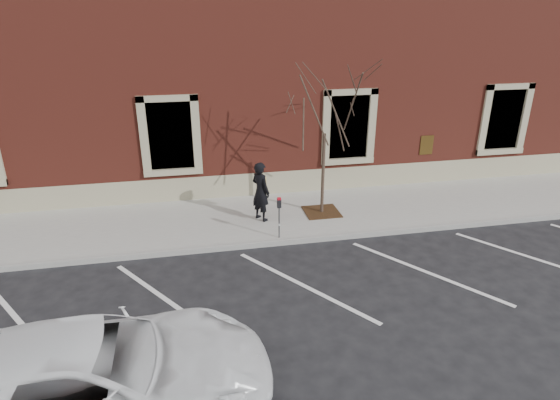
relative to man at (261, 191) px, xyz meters
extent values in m
plane|color=#28282B|center=(0.42, -1.45, -1.07)|extent=(120.00, 120.00, 0.00)
cube|color=#B0AFA6|center=(0.42, 0.30, -1.00)|extent=(40.00, 3.50, 0.15)
cube|color=#9E9E99|center=(0.42, -1.50, -1.00)|extent=(40.00, 0.12, 0.15)
cube|color=maroon|center=(0.42, 6.30, 2.93)|extent=(40.00, 8.50, 8.00)
cube|color=#9D9678|center=(0.42, 2.08, -0.52)|extent=(40.00, 0.06, 0.80)
cube|color=black|center=(-2.58, 2.20, 1.33)|extent=(1.40, 0.30, 2.20)
cube|color=#9D9678|center=(-2.58, 2.03, 0.13)|extent=(1.90, 0.20, 0.20)
cube|color=black|center=(3.42, 2.20, 1.33)|extent=(1.40, 0.30, 2.20)
cube|color=#9D9678|center=(3.42, 2.03, 0.13)|extent=(1.90, 0.20, 0.20)
cube|color=black|center=(9.42, 2.20, 1.33)|extent=(1.40, 0.30, 2.20)
cube|color=#9D9678|center=(9.42, 2.03, 0.13)|extent=(1.90, 0.20, 0.20)
imported|color=black|center=(0.00, 0.00, 0.00)|extent=(0.74, 0.80, 1.84)
cylinder|color=#595B60|center=(0.30, -1.33, -0.46)|extent=(0.04, 0.04, 0.93)
cube|color=black|center=(0.30, -1.33, 0.13)|extent=(0.11, 0.08, 0.24)
cube|color=red|center=(0.30, -1.33, 0.27)|extent=(0.10, 0.08, 0.06)
cube|color=white|center=(0.30, -1.37, -0.50)|extent=(0.05, 0.00, 0.06)
cube|color=#402514|center=(1.98, 0.15, -0.91)|extent=(1.09, 1.09, 0.03)
cylinder|color=#45322A|center=(1.98, 0.15, 0.36)|extent=(0.10, 0.10, 2.57)
imported|color=white|center=(-3.81, -6.78, -0.27)|extent=(5.79, 2.74, 1.60)
camera|label=1|loc=(-2.03, -12.99, 5.13)|focal=30.00mm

